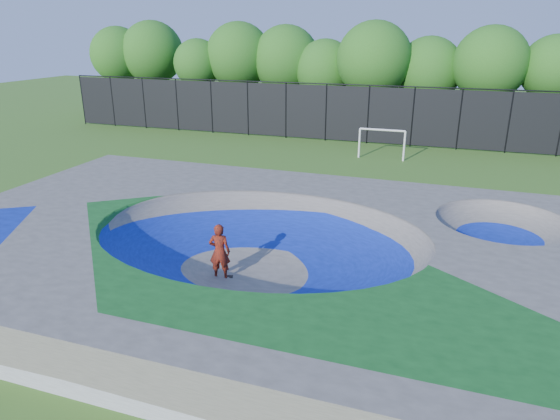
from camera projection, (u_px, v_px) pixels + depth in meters
The scene contains 7 objects.
ground at pixel (259, 271), 16.52m from camera, with size 120.00×120.00×0.00m, color #37641B.
skate_deck at pixel (259, 251), 16.26m from camera, with size 22.00×14.00×1.50m, color gray.
skater at pixel (220, 252), 15.74m from camera, with size 0.68×0.45×1.87m, color red.
skateboard at pixel (221, 277), 16.05m from camera, with size 0.78×0.22×0.05m, color black.
soccer_goal at pixel (382, 138), 30.43m from camera, with size 2.85×0.12×1.88m.
fence at pixel (368, 113), 34.49m from camera, with size 48.09×0.09×4.04m.
treeline at pixel (367, 63), 38.41m from camera, with size 52.48×7.61×8.41m.
Camera 1 is at (5.46, -13.82, 7.52)m, focal length 32.00 mm.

